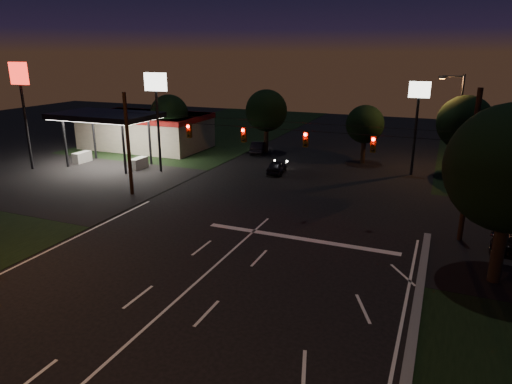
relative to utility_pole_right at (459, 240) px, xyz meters
The scene contains 18 objects.
ground 19.21m from the utility_pole_right, 128.66° to the right, with size 140.00×140.00×0.00m, color black.
cross_street_left 32.02m from the utility_pole_right, behind, with size 20.00×16.00×0.02m, color black.
stop_bar 9.66m from the utility_pole_right, 158.75° to the right, with size 12.00×0.50×0.01m, color silver.
utility_pole_right is the anchor object (origin of this frame).
utility_pole_left 24.00m from the utility_pole_right, behind, with size 0.28×0.28×8.00m, color black.
signal_span 13.20m from the utility_pole_right, behind, with size 24.00×0.40×1.56m.
gas_station 37.27m from the utility_pole_right, 155.56° to the left, with size 14.20×16.10×5.25m.
pole_sign_left_near 27.82m from the utility_pole_right, 164.93° to the left, with size 2.20×0.30×9.10m.
pole_sign_left_far 38.87m from the utility_pole_right, behind, with size 2.00×0.30×10.00m.
pole_sign_right 16.73m from the utility_pole_right, 104.93° to the left, with size 1.80×0.30×8.40m.
street_light_right_far 17.81m from the utility_pole_right, 92.57° to the left, with size 2.20×0.35×9.00m.
tree_right_near 7.61m from the utility_pole_right, 72.47° to the right, with size 6.00×6.00×8.76m.
tree_far_a 33.84m from the utility_pole_right, 153.24° to the left, with size 4.20×4.20×6.42m.
tree_far_b 28.04m from the utility_pole_right, 136.25° to the left, with size 4.60×4.60×6.98m.
tree_far_c 20.58m from the utility_pole_right, 116.39° to the left, with size 3.80×3.80×5.86m.
tree_far_d 16.84m from the utility_pole_right, 89.92° to the left, with size 4.80×4.80×7.30m.
car_oncoming_a 19.02m from the utility_pole_right, 145.64° to the left, with size 1.44×3.57×1.22m, color black.
car_oncoming_b 27.78m from the utility_pole_right, 138.40° to the left, with size 1.33×3.83×1.26m, color black.
Camera 1 is at (10.46, -13.21, 10.86)m, focal length 32.00 mm.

